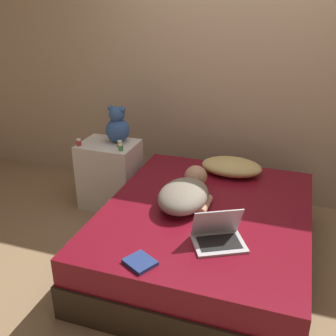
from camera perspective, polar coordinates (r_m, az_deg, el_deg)
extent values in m
plane|color=#937551|center=(3.19, 5.26, -12.97)|extent=(12.00, 12.00, 0.00)
cube|color=tan|center=(3.78, 10.52, 14.30)|extent=(8.00, 0.06, 2.60)
cube|color=#2D2319|center=(3.12, 5.35, -11.12)|extent=(1.52, 1.83, 0.25)
cube|color=maroon|center=(2.99, 5.52, -7.57)|extent=(1.49, 1.79, 0.20)
cube|color=silver|center=(3.81, -8.40, -0.95)|extent=(0.52, 0.42, 0.64)
ellipsoid|color=tan|center=(3.49, 9.21, 0.20)|extent=(0.53, 0.35, 0.14)
ellipsoid|color=gray|center=(2.92, 2.27, -4.03)|extent=(0.37, 0.52, 0.18)
sphere|color=tan|center=(3.21, 4.05, -1.27)|extent=(0.19, 0.19, 0.19)
cylinder|color=tan|center=(2.93, 5.47, -5.33)|extent=(0.06, 0.23, 0.06)
cube|color=silver|center=(2.56, 7.40, -10.84)|extent=(0.40, 0.36, 0.02)
cube|color=black|center=(2.55, 7.41, -10.67)|extent=(0.31, 0.27, 0.00)
cube|color=silver|center=(2.55, 7.09, -7.79)|extent=(0.33, 0.24, 0.22)
cube|color=black|center=(2.55, 7.09, -7.79)|extent=(0.29, 0.21, 0.19)
sphere|color=#335693|center=(3.69, -7.32, 5.48)|extent=(0.22, 0.22, 0.22)
sphere|color=#335693|center=(3.65, -7.44, 7.73)|extent=(0.15, 0.15, 0.15)
sphere|color=#335693|center=(3.66, -8.32, 8.56)|extent=(0.06, 0.06, 0.06)
sphere|color=#335693|center=(3.61, -6.64, 8.43)|extent=(0.06, 0.06, 0.06)
cylinder|color=gold|center=(3.58, -7.00, 3.40)|extent=(0.05, 0.05, 0.05)
cylinder|color=white|center=(3.57, -7.02, 3.86)|extent=(0.04, 0.04, 0.01)
cylinder|color=#3D8E4C|center=(3.50, -6.86, 2.89)|extent=(0.04, 0.04, 0.05)
cylinder|color=white|center=(3.48, -6.89, 3.36)|extent=(0.04, 0.04, 0.01)
cylinder|color=#B72D2D|center=(3.68, -12.81, 3.58)|extent=(0.04, 0.04, 0.05)
cylinder|color=white|center=(3.67, -12.85, 4.04)|extent=(0.04, 0.04, 0.01)
cube|color=navy|center=(2.39, -4.09, -13.48)|extent=(0.22, 0.21, 0.02)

